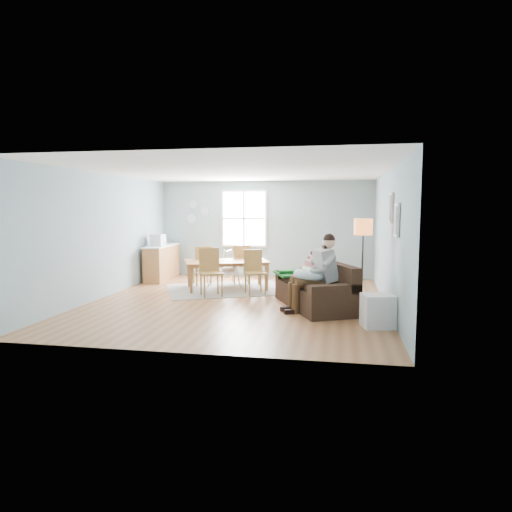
% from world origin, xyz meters
% --- Properties ---
extents(room, '(8.40, 9.40, 3.90)m').
position_xyz_m(room, '(0.00, 0.00, 2.42)').
color(room, brown).
extents(window, '(1.32, 0.08, 1.62)m').
position_xyz_m(window, '(-0.60, 3.46, 1.65)').
color(window, silver).
rests_on(window, room).
extents(pictures, '(0.05, 1.34, 0.74)m').
position_xyz_m(pictures, '(2.97, -1.05, 1.85)').
color(pictures, silver).
rests_on(pictures, room).
extents(wall_plates, '(0.67, 0.02, 0.66)m').
position_xyz_m(wall_plates, '(-2.00, 3.47, 1.83)').
color(wall_plates, '#8D9EAA').
rests_on(wall_plates, room).
extents(sofa, '(1.77, 2.40, 0.89)m').
position_xyz_m(sofa, '(1.65, -0.27, 0.32)').
color(sofa, black).
rests_on(sofa, room).
extents(green_throw, '(1.25, 1.16, 0.04)m').
position_xyz_m(green_throw, '(1.27, 0.37, 0.57)').
color(green_throw, '#166119').
rests_on(green_throw, sofa).
extents(beige_pillow, '(0.33, 0.52, 0.51)m').
position_xyz_m(beige_pillow, '(1.62, 0.35, 0.80)').
color(beige_pillow, tan).
rests_on(beige_pillow, sofa).
extents(father, '(1.11, 0.80, 1.47)m').
position_xyz_m(father, '(1.65, -0.61, 0.78)').
color(father, gray).
rests_on(father, sofa).
extents(nursing_pillow, '(0.77, 0.76, 0.23)m').
position_xyz_m(nursing_pillow, '(1.50, -0.68, 0.69)').
color(nursing_pillow, '#ADCAD8').
rests_on(nursing_pillow, father).
extents(infant, '(0.28, 0.38, 0.14)m').
position_xyz_m(infant, '(1.48, -0.65, 0.78)').
color(infant, white).
rests_on(infant, nursing_pillow).
extents(toddler, '(0.60, 0.50, 0.89)m').
position_xyz_m(toddler, '(1.49, -0.10, 0.76)').
color(toddler, silver).
rests_on(toddler, sofa).
extents(floor_lamp, '(0.35, 0.35, 1.74)m').
position_xyz_m(floor_lamp, '(2.51, -0.29, 1.44)').
color(floor_lamp, black).
rests_on(floor_lamp, room).
extents(storage_cube, '(0.58, 0.54, 0.54)m').
position_xyz_m(storage_cube, '(2.69, -1.64, 0.27)').
color(storage_cube, white).
rests_on(storage_cube, room).
extents(rug, '(3.41, 3.08, 0.01)m').
position_xyz_m(rug, '(-0.57, 1.32, 0.01)').
color(rug, gray).
rests_on(rug, room).
extents(dining_table, '(2.23, 1.75, 0.69)m').
position_xyz_m(dining_table, '(-0.57, 1.32, 0.35)').
color(dining_table, '#9C6833').
rests_on(dining_table, rug).
extents(chair_sw, '(0.65, 0.65, 1.06)m').
position_xyz_m(chair_sw, '(-0.75, 0.48, 0.61)').
color(chair_sw, olive).
rests_on(chair_sw, rug).
extents(chair_se, '(0.60, 0.60, 1.00)m').
position_xyz_m(chair_se, '(0.17, 0.90, 0.58)').
color(chair_se, olive).
rests_on(chair_se, rug).
extents(chair_nw, '(0.62, 0.62, 1.00)m').
position_xyz_m(chair_nw, '(-1.30, 1.74, 0.57)').
color(chair_nw, olive).
rests_on(chair_nw, rug).
extents(chair_ne, '(0.58, 0.58, 1.00)m').
position_xyz_m(chair_ne, '(-0.41, 2.15, 0.58)').
color(chair_ne, olive).
rests_on(chair_ne, rug).
extents(counter, '(0.56, 1.70, 0.94)m').
position_xyz_m(counter, '(-2.70, 2.50, 0.48)').
color(counter, '#9C6833').
rests_on(counter, room).
extents(monitor, '(0.35, 0.34, 0.31)m').
position_xyz_m(monitor, '(-2.67, 2.18, 1.10)').
color(monitor, silver).
rests_on(monitor, counter).
extents(baby_swing, '(0.89, 0.90, 0.88)m').
position_xyz_m(baby_swing, '(-0.69, 1.93, 0.39)').
color(baby_swing, silver).
rests_on(baby_swing, room).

